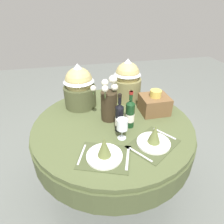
% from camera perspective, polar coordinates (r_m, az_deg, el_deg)
% --- Properties ---
extents(ground, '(8.00, 8.00, 0.00)m').
position_cam_1_polar(ground, '(2.15, 0.20, -19.99)').
color(ground, slate).
extents(dining_table, '(1.36, 1.36, 0.76)m').
position_cam_1_polar(dining_table, '(1.71, 0.24, -6.87)').
color(dining_table, '#4C5633').
rests_on(dining_table, ground).
extents(place_setting_left, '(0.41, 0.36, 0.16)m').
position_cam_1_polar(place_setting_left, '(1.28, -2.29, -11.76)').
color(place_setting_left, '#41492B').
rests_on(place_setting_left, dining_table).
extents(place_setting_right, '(0.43, 0.41, 0.16)m').
position_cam_1_polar(place_setting_right, '(1.41, 12.36, -7.80)').
color(place_setting_right, '#41492B').
rests_on(place_setting_right, dining_table).
extents(flower_vase, '(0.22, 0.19, 0.39)m').
position_cam_1_polar(flower_vase, '(1.58, -0.91, 2.81)').
color(flower_vase, '#332819').
rests_on(flower_vase, dining_table).
extents(wine_bottle_centre, '(0.07, 0.07, 0.31)m').
position_cam_1_polar(wine_bottle_centre, '(1.52, 5.38, -0.47)').
color(wine_bottle_centre, '#143819').
rests_on(wine_bottle_centre, dining_table).
extents(wine_bottle_rear, '(0.07, 0.07, 0.32)m').
position_cam_1_polar(wine_bottle_rear, '(1.47, 2.20, -1.58)').
color(wine_bottle_rear, black).
rests_on(wine_bottle_rear, dining_table).
extents(wine_glass_right, '(0.08, 0.08, 0.17)m').
position_cam_1_polar(wine_glass_right, '(1.38, 3.06, -3.83)').
color(wine_glass_right, silver).
rests_on(wine_glass_right, dining_table).
extents(gift_tub_back_left, '(0.30, 0.30, 0.41)m').
position_cam_1_polar(gift_tub_back_left, '(1.80, -9.73, 7.99)').
color(gift_tub_back_left, '#474C2D').
rests_on(gift_tub_back_left, dining_table).
extents(gift_tub_back_right, '(0.27, 0.27, 0.42)m').
position_cam_1_polar(gift_tub_back_right, '(1.90, 4.55, 9.84)').
color(gift_tub_back_right, olive).
rests_on(gift_tub_back_right, dining_table).
extents(woven_basket_side_right, '(0.24, 0.22, 0.22)m').
position_cam_1_polar(woven_basket_side_right, '(1.76, 12.47, 2.43)').
color(woven_basket_side_right, brown).
rests_on(woven_basket_side_right, dining_table).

